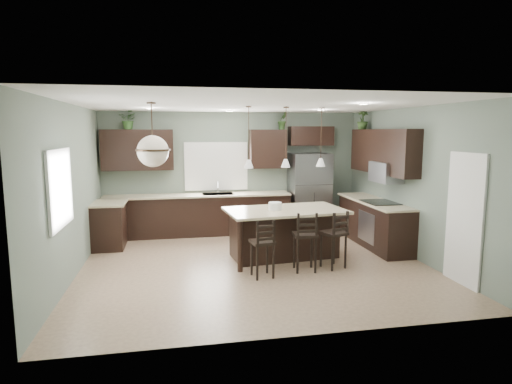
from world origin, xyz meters
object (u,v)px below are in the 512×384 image
Objects in this scene: bar_stool_right at (334,239)px; serving_dish at (275,206)px; refrigerator at (309,192)px; plant_back_left at (129,120)px; bar_stool_center at (305,241)px; bar_stool_left at (262,248)px; kitchen_island at (285,234)px.

serving_dish is at bearing 119.98° from bar_stool_right.
refrigerator is 4.34× the size of plant_back_left.
plant_back_left reaches higher than bar_stool_center.
refrigerator is 1.93× the size of bar_stool_left.
kitchen_island is 2.13× the size of bar_stool_right.
bar_stool_right is at bearing 1.51° from bar_stool_left.
bar_stool_right is (0.53, 0.06, -0.01)m from bar_stool_center.
kitchen_island is 2.09× the size of bar_stool_center.
kitchen_island is 4.28m from plant_back_left.
plant_back_left is at bearing 140.90° from bar_stool_center.
serving_dish is 3.91m from plant_back_left.
refrigerator reaches higher than bar_stool_right.
refrigerator is 4.41m from plant_back_left.
bar_stool_left is at bearing -128.87° from kitchen_island.
plant_back_left reaches higher than serving_dish.
kitchen_island is 2.25× the size of bar_stool_left.
serving_dish is at bearing 118.78° from bar_stool_center.
refrigerator reaches higher than bar_stool_center.
bar_stool_right is (0.87, -0.72, -0.49)m from serving_dish.
bar_stool_right is at bearing -39.48° from plant_back_left.
plant_back_left reaches higher than kitchen_island.
plant_back_left is (-4.07, 0.19, 1.69)m from refrigerator.
serving_dish is at bearing -122.62° from refrigerator.
plant_back_left is (-2.31, 3.22, 2.13)m from bar_stool_left.
kitchen_island is at bearing 111.77° from bar_stool_right.
kitchen_island is at bearing 105.21° from bar_stool_center.
bar_stool_right is (0.67, -0.74, 0.04)m from kitchen_island.
serving_dish reaches higher than bar_stool_left.
bar_stool_center is 4.82m from plant_back_left.
bar_stool_left is at bearing 169.95° from bar_stool_right.
kitchen_island is 0.57m from serving_dish.
refrigerator is at bearing 76.40° from bar_stool_center.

